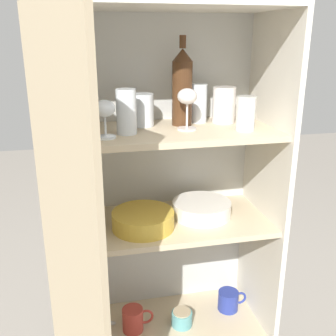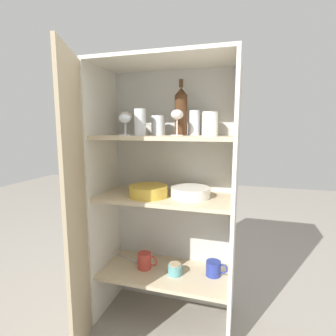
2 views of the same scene
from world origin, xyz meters
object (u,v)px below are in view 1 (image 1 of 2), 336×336
(wine_bottle, at_px, (182,87))
(coffee_mug_primary, at_px, (229,300))
(storage_jar, at_px, (182,318))
(plate_stack_white, at_px, (202,209))
(mixing_bowl_large, at_px, (143,219))

(wine_bottle, distance_m, coffee_mug_primary, 0.89)
(wine_bottle, height_order, storage_jar, wine_bottle)
(plate_stack_white, xyz_separation_m, coffee_mug_primary, (0.13, 0.02, -0.43))
(storage_jar, bearing_deg, plate_stack_white, 21.59)
(plate_stack_white, bearing_deg, wine_bottle, 146.45)
(coffee_mug_primary, xyz_separation_m, storage_jar, (-0.21, -0.05, -0.01))
(plate_stack_white, relative_size, storage_jar, 2.63)
(coffee_mug_primary, bearing_deg, wine_bottle, 173.12)
(wine_bottle, bearing_deg, mixing_bowl_large, -148.21)
(mixing_bowl_large, relative_size, storage_jar, 2.61)
(mixing_bowl_large, distance_m, storage_jar, 0.47)
(wine_bottle, distance_m, mixing_bowl_large, 0.47)
(wine_bottle, height_order, coffee_mug_primary, wine_bottle)
(wine_bottle, relative_size, storage_jar, 3.64)
(wine_bottle, xyz_separation_m, coffee_mug_primary, (0.20, -0.02, -0.87))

